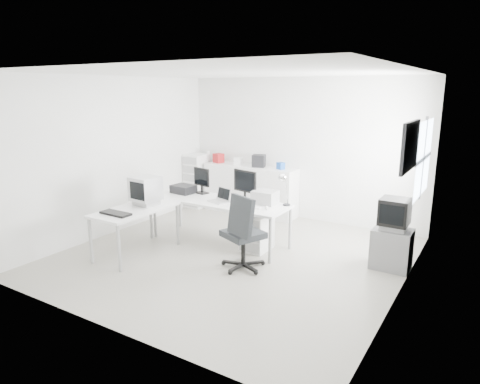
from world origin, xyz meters
The scene contains 30 objects.
floor centered at (0.00, 0.00, 0.00)m, with size 5.00×5.00×0.01m, color beige.
ceiling centered at (0.00, 0.00, 2.80)m, with size 5.00×5.00×0.01m, color white.
back_wall centered at (0.00, 2.50, 1.40)m, with size 5.00×0.02×2.80m, color white.
left_wall centered at (-2.50, 0.00, 1.40)m, with size 0.02×5.00×2.80m, color white.
right_wall centered at (2.50, 0.00, 1.40)m, with size 0.02×5.00×2.80m, color white.
window centered at (2.48, 1.20, 1.60)m, with size 0.02×1.20×1.10m, color white, non-canonical shape.
wall_picture centered at (2.47, 0.10, 1.90)m, with size 0.04×0.90×0.60m, color black, non-canonical shape.
main_desk centered at (-0.52, 0.39, 0.38)m, with size 2.40×0.80×0.75m, color silver, non-canonical shape.
side_desk centered at (-1.37, -0.71, 0.38)m, with size 0.70×1.40×0.75m, color silver, non-canonical shape.
drawer_pedestal centered at (0.18, 0.44, 0.30)m, with size 0.40×0.50×0.60m, color silver.
inkjet_printer centered at (-1.37, 0.49, 0.82)m, with size 0.40×0.31×0.14m, color black.
lcd_monitor_small centered at (-1.07, 0.64, 0.98)m, with size 0.37×0.21×0.47m, color black, non-canonical shape.
lcd_monitor_large centered at (-0.17, 0.64, 1.00)m, with size 0.48×0.19×0.50m, color black, non-canonical shape.
laptop centered at (-0.47, 0.29, 0.86)m, with size 0.32×0.33×0.22m, color #B7B7BA, non-canonical shape.
white_keyboard centered at (0.13, 0.24, 0.76)m, with size 0.38×0.12×0.02m, color silver.
white_mouse centered at (0.43, 0.29, 0.78)m, with size 0.06×0.06×0.06m, color silver.
laser_printer centered at (0.23, 0.61, 0.86)m, with size 0.37×0.32×0.21m, color #9E9E9E.
desk_lamp centered at (0.58, 0.69, 1.02)m, with size 0.18×0.18×0.54m, color silver, non-canonical shape.
crt_monitor centered at (-1.37, -0.46, 0.97)m, with size 0.39×0.39×0.45m, color #B7B7BA, non-canonical shape.
black_keyboard centered at (-1.37, -1.11, 0.77)m, with size 0.50×0.20×0.03m, color black.
office_chair centered at (0.37, -0.31, 0.58)m, with size 0.67×0.67×1.16m, color #272A2C, non-canonical shape.
tv_cabinet centered at (2.22, 0.83, 0.30)m, with size 0.54×0.44×0.59m, color slate.
crt_tv centered at (2.22, 0.83, 0.82)m, with size 0.50×0.48×0.45m, color black, non-canonical shape.
sideboard centered at (-1.00, 2.24, 0.51)m, with size 2.02×0.51×1.01m, color silver.
clutter_box_a centered at (-1.80, 2.24, 1.11)m, with size 0.20×0.18×0.20m, color maroon.
clutter_box_b centered at (-1.30, 2.24, 1.09)m, with size 0.15×0.13×0.15m, color silver.
clutter_box_c centered at (-0.80, 2.24, 1.14)m, with size 0.25×0.23×0.25m, color black.
clutter_box_d centered at (-0.30, 2.24, 1.08)m, with size 0.14×0.12×0.14m, color #184DAB.
clutter_bottle centered at (-2.10, 2.28, 1.12)m, with size 0.07×0.07×0.22m, color silver.
filing_cabinet centered at (-2.28, 2.08, 0.59)m, with size 0.41×0.49×1.18m, color silver.
Camera 1 is at (3.40, -5.35, 2.57)m, focal length 32.00 mm.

